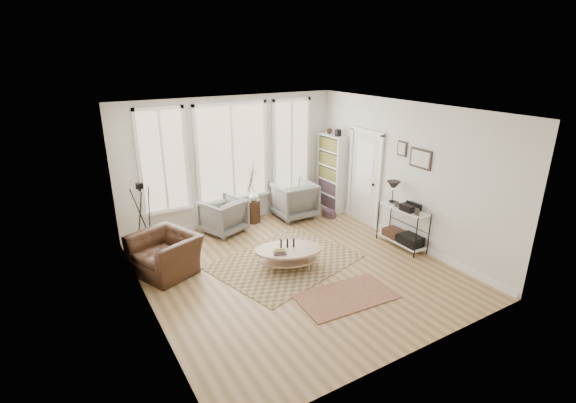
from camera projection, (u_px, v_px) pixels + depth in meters
room at (296, 195)px, 7.28m from camera, size 5.50×5.54×2.90m
bay_window at (232, 155)px, 9.38m from camera, size 4.14×0.12×2.24m
door at (365, 176)px, 9.51m from camera, size 0.09×1.06×2.22m
bookcase at (332, 172)px, 10.37m from camera, size 0.31×0.85×2.06m
low_shelf at (403, 223)px, 8.46m from camera, size 0.38×1.08×1.30m
wall_art at (416, 156)px, 8.11m from camera, size 0.04×0.88×0.44m
rug_main at (285, 261)px, 7.97m from camera, size 3.00×2.54×0.01m
rug_runner at (346, 296)px, 6.83m from camera, size 1.65×0.98×0.01m
coffee_table at (288, 253)px, 7.65m from camera, size 1.44×1.18×0.57m
armchair_left at (223, 216)px, 9.17m from camera, size 1.06×1.08×0.77m
armchair_right at (294, 200)px, 10.02m from camera, size 0.95×0.98×0.87m
side_table at (252, 192)px, 9.62m from camera, size 0.36×0.36×1.52m
vase at (254, 196)px, 9.61m from camera, size 0.26×0.26×0.23m
accent_chair at (165, 254)px, 7.50m from camera, size 1.39×1.31×0.72m
tripod_camera at (144, 221)px, 8.16m from camera, size 0.51×0.51×1.44m
book_stack_near at (329, 213)px, 10.12m from camera, size 0.21×0.27×0.17m
book_stack_far at (331, 215)px, 10.06m from camera, size 0.23×0.26×0.14m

